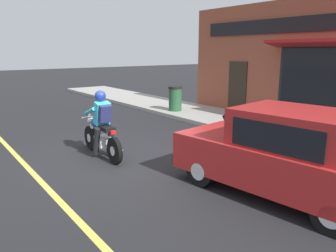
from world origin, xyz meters
TOP-DOWN VIEW (x-y plane):
  - ground_plane at (0.00, 0.00)m, footprint 80.00×80.00m
  - sidewalk_curb at (5.31, 3.00)m, footprint 2.60×22.00m
  - lane_stripe at (-1.80, 3.00)m, footprint 0.12×19.80m
  - storefront_building at (6.84, -0.89)m, footprint 1.25×10.49m
  - motorcycle_with_rider at (-0.10, 0.39)m, footprint 0.56×2.02m
  - car_hatchback at (1.47, -3.54)m, footprint 2.08×3.95m
  - trash_bin at (4.69, 3.62)m, footprint 0.56×0.56m

SIDE VIEW (x-z plane):
  - ground_plane at x=0.00m, z-range 0.00..0.00m
  - lane_stripe at x=-1.80m, z-range 0.00..0.01m
  - sidewalk_curb at x=5.31m, z-range 0.00..0.14m
  - trash_bin at x=4.69m, z-range 0.15..1.13m
  - motorcycle_with_rider at x=-0.10m, z-range -0.13..1.49m
  - car_hatchback at x=1.47m, z-range -0.02..1.55m
  - storefront_building at x=6.84m, z-range 0.01..4.21m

